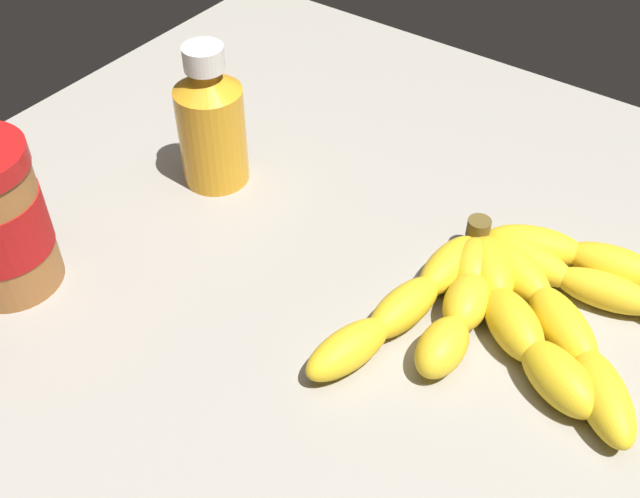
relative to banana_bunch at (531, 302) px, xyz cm
name	(u,v)px	position (x,y,z in cm)	size (l,w,h in cm)	color
ground_plane	(320,260)	(17.99, 2.97, -3.38)	(76.39, 75.72, 3.45)	gray
banana_bunch	(531,302)	(0.00, 0.00, 0.00)	(26.14, 25.95, 3.55)	yellow
honey_bottle	(211,122)	(31.74, 0.80, 4.55)	(6.21, 6.21, 13.73)	orange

